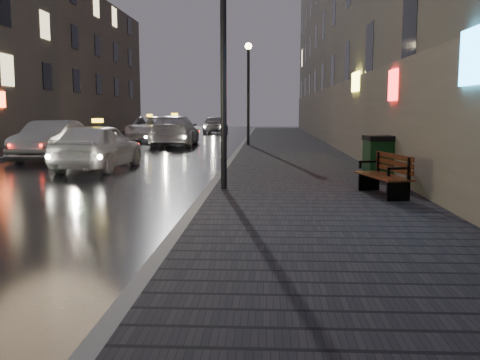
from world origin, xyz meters
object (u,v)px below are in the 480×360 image
object	(u,v)px
lamp_far	(248,81)
taxi_far	(150,129)
lamp_near	(223,41)
trash_bin	(379,157)
taxi_mid	(175,131)
car_left_mid	(51,140)
car_far	(216,125)
bench	(386,175)
taxi_near	(98,146)

from	to	relation	value
lamp_far	taxi_far	xyz separation A→B (m)	(-6.56, 6.00, -2.70)
lamp_near	trash_bin	distance (m)	5.21
trash_bin	taxi_mid	xyz separation A→B (m)	(-8.07, 15.30, 0.10)
trash_bin	taxi_mid	size ratio (longest dim) A/B	0.20
car_left_mid	taxi_mid	size ratio (longest dim) A/B	0.81
lamp_near	car_far	size ratio (longest dim) A/B	1.18
taxi_mid	car_far	world-z (taller)	taxi_mid
bench	car_left_mid	xyz separation A→B (m)	(-11.27, 9.76, 0.17)
car_left_mid	taxi_far	bearing A→B (deg)	85.45
trash_bin	car_left_mid	bearing A→B (deg)	142.46
lamp_far	taxi_far	distance (m)	9.29
taxi_mid	lamp_near	bearing A→B (deg)	101.11
lamp_near	car_far	xyz separation A→B (m)	(-3.42, 33.54, -2.73)
taxi_near	car_left_mid	size ratio (longest dim) A/B	0.97
bench	taxi_mid	distance (m)	19.65
lamp_far	taxi_near	size ratio (longest dim) A/B	1.16
lamp_near	taxi_far	size ratio (longest dim) A/B	0.93
lamp_far	taxi_far	world-z (taller)	lamp_far
taxi_mid	taxi_far	world-z (taller)	taxi_mid
lamp_near	taxi_near	bearing A→B (deg)	131.41
bench	trash_bin	size ratio (longest dim) A/B	1.59
lamp_far	car_left_mid	world-z (taller)	lamp_far
lamp_near	trash_bin	world-z (taller)	lamp_near
bench	lamp_near	bearing A→B (deg)	154.71
taxi_near	taxi_mid	world-z (taller)	taxi_mid
trash_bin	taxi_mid	world-z (taller)	taxi_mid
lamp_far	car_far	distance (m)	18.07
car_left_mid	lamp_far	bearing A→B (deg)	42.89
car_left_mid	lamp_near	bearing A→B (deg)	-48.59
lamp_near	car_left_mid	size ratio (longest dim) A/B	1.13
bench	trash_bin	distance (m)	2.82
bench	taxi_far	bearing A→B (deg)	101.25
bench	taxi_near	world-z (taller)	taxi_near
lamp_near	lamp_far	world-z (taller)	same
lamp_near	car_far	world-z (taller)	lamp_near
taxi_mid	car_left_mid	bearing A→B (deg)	64.25
car_left_mid	car_far	world-z (taller)	car_left_mid
car_left_mid	taxi_mid	distance (m)	9.08
trash_bin	car_left_mid	distance (m)	13.61
car_left_mid	trash_bin	bearing A→B (deg)	-30.19
lamp_far	taxi_mid	size ratio (longest dim) A/B	0.92
trash_bin	taxi_near	bearing A→B (deg)	152.69
lamp_near	taxi_mid	size ratio (longest dim) A/B	0.92
trash_bin	lamp_near	bearing A→B (deg)	-159.91
car_left_mid	taxi_mid	world-z (taller)	taxi_mid
bench	taxi_mid	size ratio (longest dim) A/B	0.32
bench	trash_bin	world-z (taller)	trash_bin
lamp_far	trash_bin	bearing A→B (deg)	-74.25
lamp_near	taxi_far	world-z (taller)	lamp_near
lamp_near	car_left_mid	distance (m)	12.15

